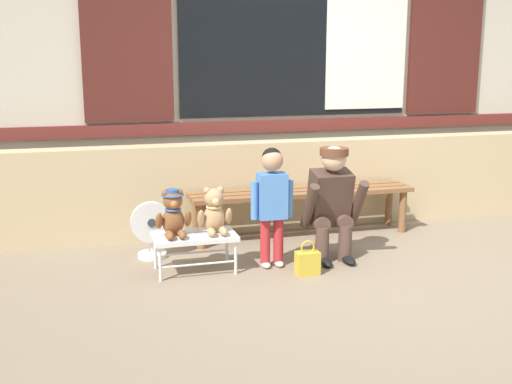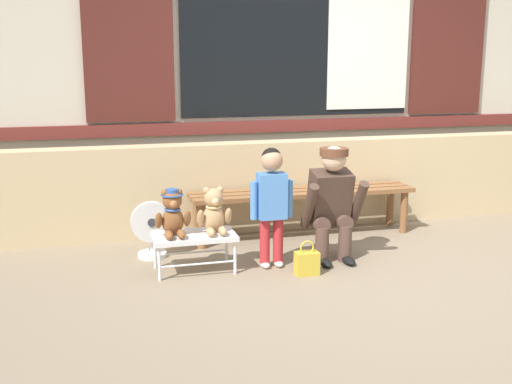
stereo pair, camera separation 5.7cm
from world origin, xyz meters
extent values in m
plane|color=#84725B|center=(0.00, 0.00, 0.00)|extent=(60.00, 60.00, 0.00)
cube|color=tan|center=(0.00, 1.43, 0.42)|extent=(6.90, 0.25, 0.85)
cube|color=beige|center=(0.00, 1.95, 1.75)|extent=(7.04, 0.20, 3.49)
cube|color=maroon|center=(0.00, 1.83, 0.95)|extent=(6.48, 0.04, 0.12)
cube|color=black|center=(0.00, 1.84, 1.75)|extent=(2.40, 0.03, 1.40)
cube|color=silver|center=(0.76, 1.82, 1.75)|extent=(0.89, 0.02, 1.29)
cube|color=#4C1E19|center=(-1.68, 1.83, 1.75)|extent=(0.84, 0.05, 1.43)
cube|color=#4C1E19|center=(1.68, 1.83, 1.75)|extent=(0.84, 0.05, 1.43)
cube|color=brown|center=(-0.20, 0.92, 0.42)|extent=(2.10, 0.11, 0.04)
cube|color=brown|center=(-0.20, 1.06, 0.42)|extent=(2.10, 0.11, 0.04)
cube|color=brown|center=(-0.20, 1.20, 0.42)|extent=(2.10, 0.11, 0.04)
cylinder|color=brown|center=(-1.17, 0.92, 0.20)|extent=(0.07, 0.07, 0.40)
cylinder|color=brown|center=(-1.17, 1.20, 0.20)|extent=(0.07, 0.07, 0.40)
cylinder|color=brown|center=(0.77, 0.92, 0.20)|extent=(0.07, 0.07, 0.40)
cylinder|color=brown|center=(0.77, 1.20, 0.20)|extent=(0.07, 0.07, 0.40)
cube|color=silver|center=(-1.34, 0.34, 0.28)|extent=(0.64, 0.36, 0.04)
cylinder|color=silver|center=(-1.63, 0.19, 0.13)|extent=(0.02, 0.02, 0.26)
cylinder|color=silver|center=(-1.63, 0.49, 0.13)|extent=(0.02, 0.02, 0.26)
cylinder|color=silver|center=(-1.05, 0.19, 0.13)|extent=(0.02, 0.02, 0.26)
cylinder|color=silver|center=(-1.05, 0.49, 0.13)|extent=(0.02, 0.02, 0.26)
cylinder|color=silver|center=(-1.34, 0.19, 0.10)|extent=(0.58, 0.02, 0.02)
cylinder|color=silver|center=(-1.34, 0.49, 0.10)|extent=(0.58, 0.02, 0.02)
ellipsoid|color=brown|center=(-1.50, 0.36, 0.41)|extent=(0.17, 0.14, 0.22)
sphere|color=brown|center=(-1.50, 0.35, 0.58)|extent=(0.15, 0.15, 0.15)
sphere|color=#AE6E42|center=(-1.50, 0.30, 0.56)|extent=(0.06, 0.06, 0.06)
sphere|color=brown|center=(-1.55, 0.36, 0.63)|extent=(0.06, 0.06, 0.06)
ellipsoid|color=brown|center=(-1.61, 0.33, 0.43)|extent=(0.06, 0.11, 0.16)
ellipsoid|color=brown|center=(-1.55, 0.25, 0.33)|extent=(0.06, 0.15, 0.06)
sphere|color=brown|center=(-1.45, 0.36, 0.63)|extent=(0.06, 0.06, 0.06)
ellipsoid|color=brown|center=(-1.39, 0.33, 0.43)|extent=(0.06, 0.11, 0.16)
ellipsoid|color=brown|center=(-1.46, 0.25, 0.33)|extent=(0.06, 0.15, 0.06)
torus|color=#335699|center=(-1.50, 0.36, 0.51)|extent=(0.13, 0.13, 0.02)
cylinder|color=#335699|center=(-1.50, 0.36, 0.62)|extent=(0.17, 0.17, 0.01)
cylinder|color=#335699|center=(-1.50, 0.36, 0.64)|extent=(0.10, 0.10, 0.04)
ellipsoid|color=tan|center=(-1.18, 0.36, 0.41)|extent=(0.17, 0.14, 0.22)
sphere|color=tan|center=(-1.18, 0.35, 0.58)|extent=(0.15, 0.15, 0.15)
sphere|color=#F4C188|center=(-1.18, 0.30, 0.56)|extent=(0.06, 0.06, 0.06)
sphere|color=tan|center=(-1.23, 0.36, 0.63)|extent=(0.06, 0.06, 0.06)
ellipsoid|color=tan|center=(-1.29, 0.33, 0.43)|extent=(0.06, 0.11, 0.16)
ellipsoid|color=tan|center=(-1.23, 0.25, 0.33)|extent=(0.06, 0.15, 0.06)
sphere|color=tan|center=(-1.13, 0.36, 0.63)|extent=(0.06, 0.06, 0.06)
ellipsoid|color=tan|center=(-1.07, 0.33, 0.43)|extent=(0.06, 0.11, 0.16)
ellipsoid|color=tan|center=(-1.14, 0.25, 0.33)|extent=(0.06, 0.15, 0.06)
torus|color=#D6B775|center=(-1.18, 0.36, 0.51)|extent=(0.13, 0.13, 0.02)
cylinder|color=#B7282D|center=(-0.79, 0.29, 0.22)|extent=(0.08, 0.08, 0.36)
ellipsoid|color=silver|center=(-0.79, 0.27, 0.03)|extent=(0.07, 0.12, 0.05)
cylinder|color=#B7282D|center=(-0.68, 0.29, 0.22)|extent=(0.08, 0.08, 0.36)
ellipsoid|color=silver|center=(-0.68, 0.27, 0.03)|extent=(0.07, 0.12, 0.05)
cube|color=#4C84CC|center=(-0.73, 0.29, 0.58)|extent=(0.22, 0.15, 0.36)
cylinder|color=#4C84CC|center=(-0.88, 0.29, 0.55)|extent=(0.06, 0.06, 0.30)
cylinder|color=#4C84CC|center=(-0.59, 0.29, 0.55)|extent=(0.06, 0.06, 0.30)
sphere|color=tan|center=(-0.73, 0.29, 0.86)|extent=(0.17, 0.17, 0.17)
sphere|color=black|center=(-0.73, 0.30, 0.88)|extent=(0.16, 0.16, 0.16)
cylinder|color=brown|center=(-0.31, 0.27, 0.15)|extent=(0.11, 0.11, 0.30)
cylinder|color=brown|center=(-0.31, 0.41, 0.32)|extent=(0.13, 0.32, 0.13)
ellipsoid|color=black|center=(-0.31, 0.19, 0.03)|extent=(0.09, 0.20, 0.06)
cylinder|color=brown|center=(-0.11, 0.27, 0.15)|extent=(0.11, 0.11, 0.30)
cylinder|color=brown|center=(-0.11, 0.41, 0.32)|extent=(0.13, 0.32, 0.13)
ellipsoid|color=black|center=(-0.11, 0.19, 0.03)|extent=(0.09, 0.20, 0.06)
cube|color=#473328|center=(-0.21, 0.38, 0.52)|extent=(0.32, 0.30, 0.47)
cylinder|color=#473328|center=(-0.42, 0.28, 0.48)|extent=(0.08, 0.28, 0.40)
cylinder|color=#473328|center=(0.00, 0.28, 0.48)|extent=(0.08, 0.28, 0.40)
sphere|color=#DBB28E|center=(-0.21, 0.31, 0.85)|extent=(0.20, 0.20, 0.20)
cylinder|color=brown|center=(-0.21, 0.31, 0.91)|extent=(0.23, 0.23, 0.06)
cube|color=brown|center=(-0.02, 0.47, 0.38)|extent=(0.10, 0.22, 0.16)
cube|color=gold|center=(-0.52, 0.04, 0.09)|extent=(0.18, 0.11, 0.18)
torus|color=gold|center=(-0.52, 0.04, 0.22)|extent=(0.11, 0.01, 0.11)
cylinder|color=silver|center=(-1.63, 0.79, 0.02)|extent=(0.24, 0.24, 0.04)
cylinder|color=silver|center=(-1.63, 0.79, 0.09)|extent=(0.04, 0.04, 0.10)
cylinder|color=silver|center=(-1.63, 0.77, 0.31)|extent=(0.34, 0.06, 0.34)
cylinder|color=#333338|center=(-1.63, 0.77, 0.31)|extent=(0.07, 0.08, 0.07)
camera|label=1|loc=(-2.16, -4.32, 1.65)|focal=44.34mm
camera|label=2|loc=(-2.11, -4.33, 1.65)|focal=44.34mm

